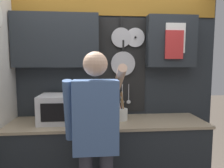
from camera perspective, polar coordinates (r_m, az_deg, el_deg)
base_cabinet_counter at (r=2.46m, az=-1.03°, el=-21.14°), size 2.17×0.59×0.94m
back_wall_unit at (r=2.45m, az=-1.84°, el=4.24°), size 2.74×0.23×2.52m
microwave at (r=2.29m, az=-13.96°, el=-6.73°), size 0.49×0.38×0.30m
knife_block at (r=2.28m, az=-2.89°, el=-7.83°), size 0.12×0.16×0.29m
utensil_crock at (r=2.30m, az=2.87°, el=-8.27°), size 0.13×0.13×0.34m
person at (r=1.78m, az=-4.63°, el=-13.19°), size 0.54×0.62×1.68m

